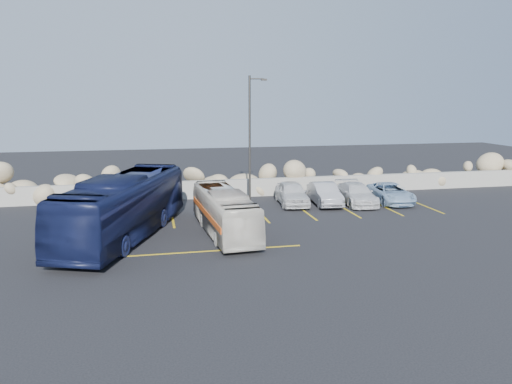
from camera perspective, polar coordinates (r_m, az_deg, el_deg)
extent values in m
plane|color=black|center=(22.30, -2.28, -6.74)|extent=(90.00, 90.00, 0.00)
cube|color=gray|center=(33.72, -5.71, 0.32)|extent=(60.00, 0.40, 1.20)
cube|color=gold|center=(28.78, -9.55, -2.82)|extent=(0.12, 5.00, 0.01)
cube|color=gold|center=(29.41, 0.43, -2.37)|extent=(0.12, 5.00, 0.01)
cube|color=gold|center=(30.09, 5.46, -2.12)|extent=(0.12, 5.00, 0.01)
cube|color=gold|center=(30.95, 10.07, -1.87)|extent=(0.12, 5.00, 0.01)
cube|color=gold|center=(32.00, 14.39, -1.63)|extent=(0.12, 5.00, 0.01)
cube|color=gold|center=(33.22, 18.42, -1.40)|extent=(0.12, 5.00, 0.01)
cube|color=gold|center=(22.35, -4.91, -6.71)|extent=(8.00, 0.12, 0.01)
cylinder|color=#302E2A|center=(31.18, -0.72, 5.82)|extent=(0.14, 0.14, 8.00)
cylinder|color=#302E2A|center=(31.16, 0.09, 12.81)|extent=(0.90, 0.08, 0.08)
cube|color=#302E2A|center=(31.26, 0.92, 12.71)|extent=(0.35, 0.18, 0.12)
imported|color=beige|center=(24.86, -3.63, -2.26)|extent=(2.45, 8.06, 2.21)
imported|color=#101536|center=(24.85, -14.84, -1.60)|extent=(6.22, 11.24, 3.07)
imported|color=silver|center=(31.59, 4.11, -0.13)|extent=(2.08, 4.42, 1.46)
imported|color=#9D9EA2|center=(31.84, 7.86, -0.21)|extent=(1.76, 4.23, 1.36)
imported|color=silver|center=(32.35, 11.40, -0.21)|extent=(2.16, 4.60, 1.30)
imported|color=#8BA9C5|center=(33.29, 15.12, -0.11)|extent=(2.38, 4.59, 1.24)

